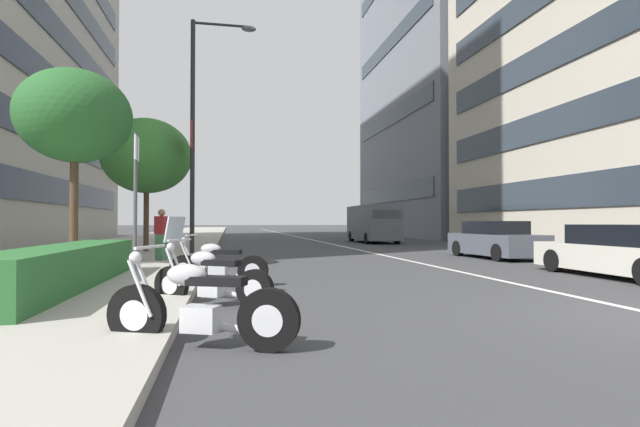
% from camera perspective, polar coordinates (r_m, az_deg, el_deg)
% --- Properties ---
extents(sidewalk_right_plaza, '(160.00, 8.18, 0.15)m').
position_cam_1_polar(sidewalk_right_plaza, '(35.78, -18.54, -3.06)').
color(sidewalk_right_plaza, '#A39E93').
rests_on(sidewalk_right_plaza, ground).
extents(lane_centre_stripe, '(110.00, 0.16, 0.01)m').
position_cam_1_polar(lane_centre_stripe, '(40.95, -2.12, -2.94)').
color(lane_centre_stripe, silver).
rests_on(lane_centre_stripe, ground).
extents(motorcycle_under_tarp, '(0.98, 2.11, 1.12)m').
position_cam_1_polar(motorcycle_under_tarp, '(5.45, -14.36, -11.06)').
color(motorcycle_under_tarp, black).
rests_on(motorcycle_under_tarp, ground).
extents(motorcycle_by_sign_pole, '(1.26, 1.96, 1.47)m').
position_cam_1_polar(motorcycle_by_sign_pole, '(8.06, -13.18, -7.71)').
color(motorcycle_by_sign_pole, black).
rests_on(motorcycle_by_sign_pole, ground).
extents(motorcycle_far_end_row, '(0.86, 2.14, 1.11)m').
position_cam_1_polar(motorcycle_far_end_row, '(10.56, -12.27, -6.20)').
color(motorcycle_far_end_row, black).
rests_on(motorcycle_far_end_row, ground).
extents(car_following_behind, '(4.61, 1.99, 1.31)m').
position_cam_1_polar(car_following_behind, '(13.99, 32.98, -3.96)').
color(car_following_behind, beige).
rests_on(car_following_behind, ground).
extents(car_lead_in_lane, '(4.21, 1.98, 1.41)m').
position_cam_1_polar(car_lead_in_lane, '(19.23, 20.41, -3.11)').
color(car_lead_in_lane, '#4C515B').
rests_on(car_lead_in_lane, ground).
extents(delivery_van_ahead, '(6.15, 2.28, 2.47)m').
position_cam_1_polar(delivery_van_ahead, '(31.80, 6.39, -1.10)').
color(delivery_van_ahead, '#4C5156').
rests_on(delivery_van_ahead, ground).
extents(parking_sign_by_curb, '(0.32, 0.06, 2.70)m').
position_cam_1_polar(parking_sign_by_curb, '(8.38, -21.34, 1.68)').
color(parking_sign_by_curb, '#47494C').
rests_on(parking_sign_by_curb, sidewalk_right_plaza).
extents(street_lamp_with_banners, '(1.26, 2.59, 9.29)m').
position_cam_1_polar(street_lamp_with_banners, '(19.82, -14.10, 11.33)').
color(street_lamp_with_banners, '#232326').
rests_on(street_lamp_with_banners, sidewalk_right_plaza).
extents(clipped_hedge_bed, '(6.83, 1.10, 0.77)m').
position_cam_1_polar(clipped_hedge_bed, '(10.17, -28.47, -5.66)').
color(clipped_hedge_bed, '#28602D').
rests_on(clipped_hedge_bed, sidewalk_right_plaza).
extents(street_tree_far_plaza, '(3.01, 3.01, 5.42)m').
position_cam_1_polar(street_tree_far_plaza, '(14.91, -27.46, 10.31)').
color(street_tree_far_plaza, '#473323').
rests_on(street_tree_far_plaza, sidewalk_right_plaza).
extents(street_tree_near_plaza_corner, '(3.71, 3.71, 5.60)m').
position_cam_1_polar(street_tree_near_plaza_corner, '(21.45, -20.17, 6.51)').
color(street_tree_near_plaza_corner, '#473323').
rests_on(street_tree_near_plaza_corner, sidewalk_right_plaza).
extents(pedestrian_on_plaza, '(0.45, 0.47, 1.64)m').
position_cam_1_polar(pedestrian_on_plaza, '(16.10, -18.57, -2.40)').
color(pedestrian_on_plaza, '#3F724C').
rests_on(pedestrian_on_plaza, sidewalk_right_plaza).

